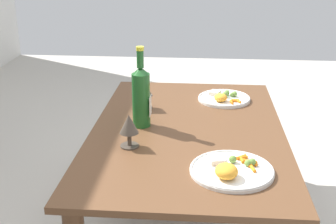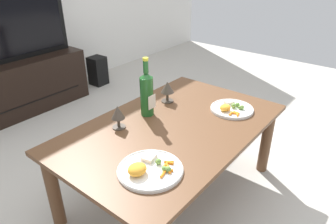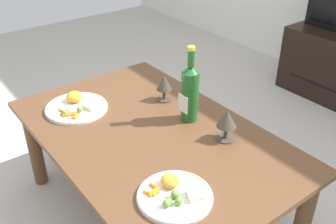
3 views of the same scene
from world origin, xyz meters
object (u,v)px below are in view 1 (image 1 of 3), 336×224
(dinner_plate_left, at_px, (231,169))
(dinner_plate_right, at_px, (224,98))
(wine_bottle, at_px, (141,95))
(goblet_right, at_px, (144,90))
(dining_table, at_px, (187,144))
(goblet_left, at_px, (129,126))

(dinner_plate_left, bearing_deg, dinner_plate_right, -0.10)
(wine_bottle, height_order, dinner_plate_left, wine_bottle)
(dinner_plate_right, bearing_deg, wine_bottle, 134.32)
(dinner_plate_right, bearing_deg, goblet_right, 110.65)
(dining_table, relative_size, goblet_right, 9.42)
(dining_table, bearing_deg, goblet_right, 43.90)
(dining_table, height_order, goblet_left, goblet_left)
(goblet_left, relative_size, goblet_right, 0.97)
(dining_table, relative_size, dinner_plate_right, 4.93)
(wine_bottle, relative_size, dinner_plate_left, 1.19)
(wine_bottle, height_order, dinner_plate_right, wine_bottle)
(wine_bottle, bearing_deg, goblet_left, 175.08)
(goblet_left, xyz_separation_m, dinner_plate_left, (-0.18, -0.39, -0.07))
(wine_bottle, height_order, goblet_right, wine_bottle)
(wine_bottle, relative_size, goblet_right, 2.55)
(dinner_plate_left, bearing_deg, dining_table, 23.47)
(goblet_right, relative_size, dinner_plate_left, 0.47)
(dining_table, bearing_deg, goblet_left, 132.32)
(goblet_left, xyz_separation_m, goblet_right, (0.43, 0.00, 0.00))
(goblet_left, distance_m, dinner_plate_left, 0.44)
(wine_bottle, relative_size, goblet_left, 2.63)
(dining_table, bearing_deg, dinner_plate_left, -156.53)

